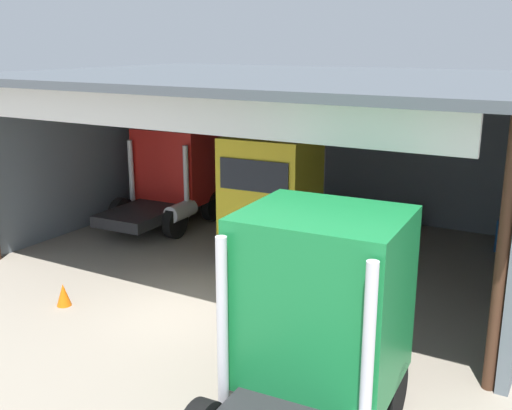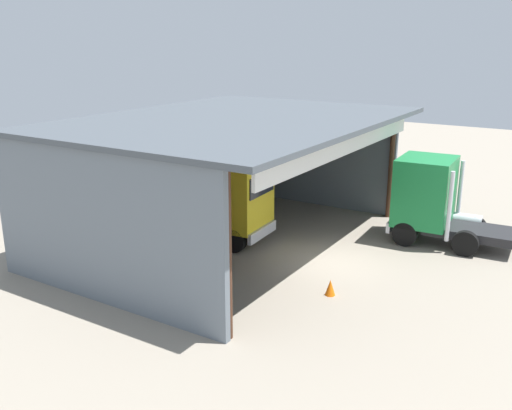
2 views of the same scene
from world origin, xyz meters
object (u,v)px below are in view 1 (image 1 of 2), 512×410
at_px(truck_red_right_bay, 174,174).
at_px(truck_yellow_center_right_bay, 274,193).
at_px(oil_drum, 409,220).
at_px(traffic_cone, 64,295).
at_px(tool_cart, 512,236).
at_px(truck_green_left_bay, 316,322).

xyz_separation_m(truck_red_right_bay, truck_yellow_center_right_bay, (4.71, -1.28, 0.15)).
height_order(oil_drum, traffic_cone, oil_drum).
xyz_separation_m(oil_drum, tool_cart, (3.33, -0.39, 0.07)).
distance_m(truck_yellow_center_right_bay, oil_drum, 5.32).
relative_size(truck_red_right_bay, traffic_cone, 8.80).
bearing_deg(oil_drum, truck_yellow_center_right_bay, -124.91).
bearing_deg(truck_green_left_bay, oil_drum, 95.47).
distance_m(truck_yellow_center_right_bay, tool_cart, 7.45).
height_order(truck_red_right_bay, truck_yellow_center_right_bay, truck_yellow_center_right_bay).
bearing_deg(tool_cart, traffic_cone, -132.67).
height_order(truck_yellow_center_right_bay, traffic_cone, truck_yellow_center_right_bay).
bearing_deg(tool_cart, truck_red_right_bay, -167.05).
bearing_deg(truck_yellow_center_right_bay, truck_red_right_bay, -18.97).
distance_m(truck_red_right_bay, truck_yellow_center_right_bay, 4.89).
distance_m(truck_red_right_bay, tool_cart, 11.32).
bearing_deg(truck_green_left_bay, tool_cart, 78.58).
height_order(truck_green_left_bay, traffic_cone, truck_green_left_bay).
height_order(truck_green_left_bay, oil_drum, truck_green_left_bay).
relative_size(oil_drum, traffic_cone, 1.52).
relative_size(truck_yellow_center_right_bay, tool_cart, 4.95).
distance_m(truck_yellow_center_right_bay, traffic_cone, 6.67).
height_order(truck_red_right_bay, traffic_cone, truck_red_right_bay).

